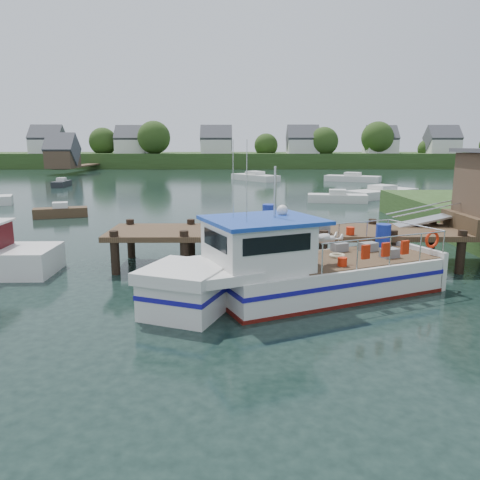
{
  "coord_description": "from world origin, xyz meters",
  "views": [
    {
      "loc": [
        -1.14,
        -17.7,
        4.62
      ],
      "look_at": [
        -1.0,
        -1.5,
        1.3
      ],
      "focal_mm": 35.0,
      "sensor_mm": 36.0,
      "label": 1
    }
  ],
  "objects_px": {
    "moored_rowboat": "(61,212)",
    "moored_d": "(255,177)",
    "lobster_boat": "(293,271)",
    "moored_b": "(337,198)",
    "moored_c": "(382,193)",
    "moored_e": "(62,183)",
    "dock": "(436,208)",
    "moored_far": "(352,178)"
  },
  "relations": [
    {
      "from": "moored_b",
      "to": "moored_d",
      "type": "bearing_deg",
      "value": 78.99
    },
    {
      "from": "lobster_boat",
      "to": "moored_far",
      "type": "xyz_separation_m",
      "value": [
        13.09,
        45.92,
        -0.44
      ]
    },
    {
      "from": "lobster_boat",
      "to": "moored_rowboat",
      "type": "distance_m",
      "value": 21.0
    },
    {
      "from": "moored_rowboat",
      "to": "lobster_boat",
      "type": "bearing_deg",
      "value": -40.17
    },
    {
      "from": "moored_c",
      "to": "moored_e",
      "type": "height_order",
      "value": "moored_c"
    },
    {
      "from": "moored_rowboat",
      "to": "moored_d",
      "type": "distance_m",
      "value": 34.16
    },
    {
      "from": "dock",
      "to": "lobster_boat",
      "type": "relative_size",
      "value": 1.74
    },
    {
      "from": "moored_far",
      "to": "moored_e",
      "type": "height_order",
      "value": "moored_far"
    },
    {
      "from": "moored_b",
      "to": "moored_d",
      "type": "xyz_separation_m",
      "value": [
        -5.73,
        23.54,
        0.07
      ]
    },
    {
      "from": "moored_d",
      "to": "moored_e",
      "type": "relative_size",
      "value": 1.94
    },
    {
      "from": "moored_d",
      "to": "moored_far",
      "type": "bearing_deg",
      "value": -15.62
    },
    {
      "from": "dock",
      "to": "moored_b",
      "type": "distance_m",
      "value": 20.15
    },
    {
      "from": "lobster_boat",
      "to": "moored_b",
      "type": "height_order",
      "value": "lobster_boat"
    },
    {
      "from": "dock",
      "to": "moored_d",
      "type": "height_order",
      "value": "dock"
    },
    {
      "from": "moored_b",
      "to": "moored_e",
      "type": "relative_size",
      "value": 1.33
    },
    {
      "from": "moored_rowboat",
      "to": "moored_b",
      "type": "height_order",
      "value": "moored_b"
    },
    {
      "from": "moored_rowboat",
      "to": "moored_b",
      "type": "relative_size",
      "value": 0.71
    },
    {
      "from": "moored_b",
      "to": "moored_c",
      "type": "bearing_deg",
      "value": 11.41
    },
    {
      "from": "dock",
      "to": "moored_e",
      "type": "xyz_separation_m",
      "value": [
        -27.07,
        34.67,
        -1.87
      ]
    },
    {
      "from": "dock",
      "to": "moored_c",
      "type": "relative_size",
      "value": 2.3
    },
    {
      "from": "moored_e",
      "to": "dock",
      "type": "bearing_deg",
      "value": -65.14
    },
    {
      "from": "lobster_boat",
      "to": "moored_b",
      "type": "xyz_separation_m",
      "value": [
        6.5,
        24.1,
        -0.48
      ]
    },
    {
      "from": "moored_c",
      "to": "moored_e",
      "type": "relative_size",
      "value": 1.95
    },
    {
      "from": "moored_rowboat",
      "to": "moored_far",
      "type": "height_order",
      "value": "moored_far"
    },
    {
      "from": "moored_c",
      "to": "dock",
      "type": "bearing_deg",
      "value": -126.25
    },
    {
      "from": "lobster_boat",
      "to": "moored_c",
      "type": "distance_m",
      "value": 29.74
    },
    {
      "from": "dock",
      "to": "moored_rowboat",
      "type": "xyz_separation_m",
      "value": [
        -19.01,
        12.37,
        -1.88
      ]
    },
    {
      "from": "moored_far",
      "to": "moored_e",
      "type": "bearing_deg",
      "value": -156.52
    },
    {
      "from": "moored_rowboat",
      "to": "dock",
      "type": "bearing_deg",
      "value": -21.78
    },
    {
      "from": "moored_e",
      "to": "moored_far",
      "type": "bearing_deg",
      "value": -1.23
    },
    {
      "from": "lobster_boat",
      "to": "moored_e",
      "type": "relative_size",
      "value": 2.57
    },
    {
      "from": "moored_c",
      "to": "moored_b",
      "type": "bearing_deg",
      "value": -167.45
    },
    {
      "from": "moored_rowboat",
      "to": "moored_e",
      "type": "height_order",
      "value": "moored_e"
    },
    {
      "from": "moored_rowboat",
      "to": "moored_d",
      "type": "height_order",
      "value": "moored_d"
    },
    {
      "from": "moored_b",
      "to": "lobster_boat",
      "type": "bearing_deg",
      "value": -129.79
    },
    {
      "from": "dock",
      "to": "lobster_boat",
      "type": "height_order",
      "value": "lobster_boat"
    },
    {
      "from": "lobster_boat",
      "to": "moored_e",
      "type": "bearing_deg",
      "value": 94.94
    },
    {
      "from": "dock",
      "to": "moored_b",
      "type": "bearing_deg",
      "value": 88.35
    },
    {
      "from": "moored_b",
      "to": "moored_d",
      "type": "relative_size",
      "value": 0.69
    },
    {
      "from": "dock",
      "to": "lobster_boat",
      "type": "distance_m",
      "value": 7.3
    },
    {
      "from": "moored_c",
      "to": "moored_far",
      "type": "bearing_deg",
      "value": 60.6
    },
    {
      "from": "moored_rowboat",
      "to": "moored_b",
      "type": "xyz_separation_m",
      "value": [
        19.59,
        7.69,
        0.03
      ]
    }
  ]
}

